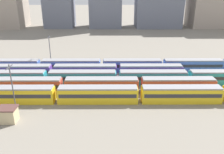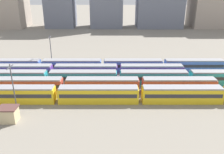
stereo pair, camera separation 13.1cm
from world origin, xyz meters
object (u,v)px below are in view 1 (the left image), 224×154
train_track_0 (181,94)px  train_track_1 (102,85)px  train_track_3 (85,71)px  signal_hut (8,114)px  catenary_pole_0 (12,85)px  catenary_pole_1 (50,50)px  train_track_2 (188,77)px  train_track_4 (163,65)px

train_track_0 → train_track_1: size_ratio=1.68×
train_track_3 → signal_hut: (-12.56, -23.84, -0.35)m
train_track_3 → catenary_pole_0: bearing=-125.8°
train_track_3 → catenary_pole_1: (-11.87, 8.25, 3.99)m
train_track_2 → catenary_pole_1: bearing=161.4°
train_track_0 → train_track_3: size_ratio=1.68×
catenary_pole_0 → catenary_pole_1: (1.43, 26.71, 0.36)m
train_track_1 → train_track_2: size_ratio=0.50×
train_track_1 → catenary_pole_1: 25.52m
train_track_1 → signal_hut: bearing=-142.7°
train_track_4 → catenary_pole_1: (-35.31, 3.05, 3.99)m
train_track_3 → catenary_pole_1: size_ratio=5.23×
train_track_0 → train_track_4: (0.13, 20.80, 0.00)m
train_track_1 → signal_hut: (-17.65, -13.44, -0.35)m
train_track_3 → catenary_pole_0: 23.05m
train_track_1 → signal_hut: size_ratio=15.50×
catenary_pole_0 → train_track_2: bearing=17.8°
train_track_3 → train_track_2: bearing=-10.5°
train_track_4 → catenary_pole_0: (-36.74, -23.67, 3.63)m
train_track_0 → catenary_pole_0: size_ratio=9.38×
train_track_4 → signal_hut: bearing=-141.1°
train_track_2 → train_track_3: 28.59m
train_track_1 → signal_hut: train_track_1 is taller
train_track_1 → train_track_3: 11.58m
train_track_1 → catenary_pole_0: catenary_pole_0 is taller
train_track_3 → signal_hut: train_track_3 is taller
train_track_0 → signal_hut: 36.81m
train_track_4 → train_track_3: bearing=-167.5°
train_track_0 → train_track_3: same height
train_track_2 → train_track_4: bearing=114.2°
train_track_3 → train_track_1: bearing=-63.9°
train_track_1 → signal_hut: 22.18m
train_track_3 → signal_hut: bearing=-117.8°
train_track_2 → train_track_0: bearing=-114.8°
train_track_0 → train_track_3: 28.05m
train_track_2 → train_track_3: size_ratio=2.02×
train_track_0 → train_track_1: (-18.22, 5.20, -0.00)m
train_track_0 → catenary_pole_0: catenary_pole_0 is taller
train_track_0 → train_track_2: bearing=65.2°
train_track_2 → catenary_pole_1: (-39.98, 13.45, 3.99)m
catenary_pole_0 → signal_hut: size_ratio=2.77×
train_track_2 → train_track_3: (-28.11, 5.20, -0.00)m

